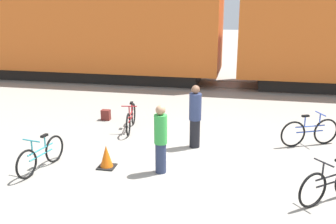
{
  "coord_description": "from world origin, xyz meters",
  "views": [
    {
      "loc": [
        0.85,
        -8.33,
        3.9
      ],
      "look_at": [
        -1.04,
        0.92,
        1.1
      ],
      "focal_mm": 42.0,
      "sensor_mm": 36.0,
      "label": 1
    }
  ],
  "objects_px": {
    "bicycle_maroon": "(131,118)",
    "freight_train": "(231,19)",
    "bicycle_black": "(331,184)",
    "traffic_cone": "(106,157)",
    "person_in_green": "(161,139)",
    "bicycle_teal": "(41,155)",
    "bicycle_blue": "(310,132)",
    "person_in_navy": "(195,116)",
    "backpack": "(106,115)"
  },
  "relations": [
    {
      "from": "bicycle_black",
      "to": "person_in_navy",
      "type": "xyz_separation_m",
      "value": [
        -3.0,
        2.37,
        0.47
      ]
    },
    {
      "from": "person_in_navy",
      "to": "traffic_cone",
      "type": "bearing_deg",
      "value": 18.41
    },
    {
      "from": "bicycle_black",
      "to": "person_in_green",
      "type": "relative_size",
      "value": 0.84
    },
    {
      "from": "bicycle_black",
      "to": "bicycle_teal",
      "type": "xyz_separation_m",
      "value": [
        -6.29,
        0.22,
        -0.03
      ]
    },
    {
      "from": "bicycle_blue",
      "to": "backpack",
      "type": "height_order",
      "value": "bicycle_blue"
    },
    {
      "from": "bicycle_black",
      "to": "bicycle_teal",
      "type": "bearing_deg",
      "value": 177.97
    },
    {
      "from": "bicycle_black",
      "to": "traffic_cone",
      "type": "distance_m",
      "value": 4.9
    },
    {
      "from": "bicycle_maroon",
      "to": "person_in_navy",
      "type": "bearing_deg",
      "value": -26.16
    },
    {
      "from": "bicycle_black",
      "to": "backpack",
      "type": "xyz_separation_m",
      "value": [
        -6.16,
        4.15,
        -0.21
      ]
    },
    {
      "from": "traffic_cone",
      "to": "freight_train",
      "type": "bearing_deg",
      "value": 76.77
    },
    {
      "from": "person_in_navy",
      "to": "backpack",
      "type": "relative_size",
      "value": 4.98
    },
    {
      "from": "bicycle_blue",
      "to": "bicycle_maroon",
      "type": "relative_size",
      "value": 0.9
    },
    {
      "from": "freight_train",
      "to": "bicycle_teal",
      "type": "relative_size",
      "value": 30.35
    },
    {
      "from": "bicycle_black",
      "to": "bicycle_maroon",
      "type": "xyz_separation_m",
      "value": [
        -5.08,
        3.39,
        -0.03
      ]
    },
    {
      "from": "freight_train",
      "to": "person_in_navy",
      "type": "relative_size",
      "value": 29.26
    },
    {
      "from": "traffic_cone",
      "to": "bicycle_blue",
      "type": "bearing_deg",
      "value": 26.78
    },
    {
      "from": "bicycle_black",
      "to": "person_in_navy",
      "type": "height_order",
      "value": "person_in_navy"
    },
    {
      "from": "bicycle_blue",
      "to": "traffic_cone",
      "type": "height_order",
      "value": "bicycle_blue"
    },
    {
      "from": "bicycle_blue",
      "to": "backpack",
      "type": "bearing_deg",
      "value": 170.33
    },
    {
      "from": "bicycle_teal",
      "to": "person_in_navy",
      "type": "distance_m",
      "value": 3.96
    },
    {
      "from": "freight_train",
      "to": "traffic_cone",
      "type": "height_order",
      "value": "freight_train"
    },
    {
      "from": "bicycle_teal",
      "to": "traffic_cone",
      "type": "bearing_deg",
      "value": 16.17
    },
    {
      "from": "bicycle_blue",
      "to": "bicycle_teal",
      "type": "height_order",
      "value": "bicycle_blue"
    },
    {
      "from": "traffic_cone",
      "to": "person_in_green",
      "type": "bearing_deg",
      "value": 0.01
    },
    {
      "from": "bicycle_teal",
      "to": "traffic_cone",
      "type": "xyz_separation_m",
      "value": [
        1.44,
        0.42,
        -0.1
      ]
    },
    {
      "from": "person_in_green",
      "to": "person_in_navy",
      "type": "xyz_separation_m",
      "value": [
        0.54,
        1.73,
        0.04
      ]
    },
    {
      "from": "person_in_navy",
      "to": "bicycle_maroon",
      "type": "bearing_deg",
      "value": -50.73
    },
    {
      "from": "bicycle_teal",
      "to": "bicycle_maroon",
      "type": "bearing_deg",
      "value": 69.06
    },
    {
      "from": "person_in_green",
      "to": "backpack",
      "type": "xyz_separation_m",
      "value": [
        -2.62,
        3.51,
        -0.65
      ]
    },
    {
      "from": "bicycle_teal",
      "to": "traffic_cone",
      "type": "height_order",
      "value": "bicycle_teal"
    },
    {
      "from": "freight_train",
      "to": "bicycle_blue",
      "type": "relative_size",
      "value": 31.51
    },
    {
      "from": "freight_train",
      "to": "person_in_navy",
      "type": "height_order",
      "value": "freight_train"
    },
    {
      "from": "freight_train",
      "to": "bicycle_black",
      "type": "relative_size",
      "value": 36.85
    },
    {
      "from": "freight_train",
      "to": "bicycle_maroon",
      "type": "relative_size",
      "value": 28.47
    },
    {
      "from": "person_in_navy",
      "to": "backpack",
      "type": "xyz_separation_m",
      "value": [
        -3.17,
        1.78,
        -0.69
      ]
    },
    {
      "from": "bicycle_blue",
      "to": "bicycle_teal",
      "type": "bearing_deg",
      "value": -155.5
    },
    {
      "from": "bicycle_blue",
      "to": "bicycle_teal",
      "type": "relative_size",
      "value": 0.96
    },
    {
      "from": "person_in_navy",
      "to": "backpack",
      "type": "distance_m",
      "value": 3.7
    },
    {
      "from": "freight_train",
      "to": "bicycle_teal",
      "type": "height_order",
      "value": "freight_train"
    },
    {
      "from": "bicycle_maroon",
      "to": "person_in_green",
      "type": "xyz_separation_m",
      "value": [
        1.54,
        -2.75,
        0.46
      ]
    },
    {
      "from": "bicycle_blue",
      "to": "person_in_navy",
      "type": "relative_size",
      "value": 0.93
    },
    {
      "from": "traffic_cone",
      "to": "bicycle_teal",
      "type": "bearing_deg",
      "value": -163.83
    },
    {
      "from": "traffic_cone",
      "to": "bicycle_black",
      "type": "bearing_deg",
      "value": -7.51
    },
    {
      "from": "traffic_cone",
      "to": "person_in_navy",
      "type": "bearing_deg",
      "value": 42.98
    },
    {
      "from": "freight_train",
      "to": "bicycle_teal",
      "type": "bearing_deg",
      "value": -110.17
    },
    {
      "from": "bicycle_black",
      "to": "bicycle_maroon",
      "type": "height_order",
      "value": "bicycle_black"
    },
    {
      "from": "bicycle_teal",
      "to": "person_in_navy",
      "type": "relative_size",
      "value": 0.96
    },
    {
      "from": "bicycle_black",
      "to": "person_in_green",
      "type": "distance_m",
      "value": 3.62
    },
    {
      "from": "bicycle_maroon",
      "to": "freight_train",
      "type": "bearing_deg",
      "value": 70.19
    },
    {
      "from": "freight_train",
      "to": "person_in_green",
      "type": "xyz_separation_m",
      "value": [
        -0.97,
        -9.71,
        -2.13
      ]
    }
  ]
}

